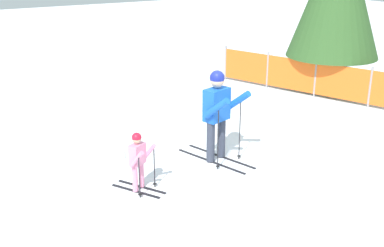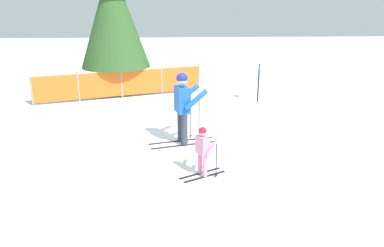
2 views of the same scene
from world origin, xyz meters
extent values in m
plane|color=white|center=(0.00, 0.00, 0.00)|extent=(60.00, 60.00, 0.00)
cube|color=black|center=(-0.12, -0.06, 0.01)|extent=(1.69, 0.49, 0.02)
cube|color=black|center=(-0.04, -0.38, 0.01)|extent=(1.69, 0.49, 0.02)
cylinder|color=#333847|center=(-0.12, -0.06, 0.43)|extent=(0.16, 0.16, 0.82)
cylinder|color=#333847|center=(-0.04, -0.38, 0.43)|extent=(0.16, 0.16, 0.82)
cube|color=blue|center=(-0.08, -0.22, 1.16)|extent=(0.41, 0.57, 0.64)
cylinder|color=blue|center=(0.09, 0.16, 1.22)|extent=(0.61, 0.28, 0.51)
cylinder|color=blue|center=(0.25, -0.46, 1.22)|extent=(0.61, 0.28, 0.51)
sphere|color=#D8AD8C|center=(-0.08, -0.22, 1.65)|extent=(0.27, 0.27, 0.27)
sphere|color=navy|center=(-0.08, -0.22, 1.70)|extent=(0.29, 0.29, 0.29)
cylinder|color=black|center=(0.15, 0.19, 0.64)|extent=(0.02, 0.02, 1.28)
cylinder|color=black|center=(0.15, 0.19, 0.06)|extent=(0.07, 0.07, 0.01)
cylinder|color=black|center=(0.33, -0.46, 0.64)|extent=(0.02, 0.02, 1.28)
cylinder|color=black|center=(0.33, -0.46, 0.06)|extent=(0.07, 0.07, 0.01)
cube|color=black|center=(0.23, -2.04, 0.01)|extent=(0.91, 0.52, 0.02)
cube|color=black|center=(0.32, -2.21, 0.01)|extent=(0.91, 0.52, 0.02)
cylinder|color=pink|center=(0.23, -2.04, 0.26)|extent=(0.10, 0.10, 0.48)
cylinder|color=pink|center=(0.32, -2.21, 0.26)|extent=(0.10, 0.10, 0.48)
cube|color=pink|center=(0.27, -2.13, 0.68)|extent=(0.29, 0.34, 0.37)
cylinder|color=pink|center=(0.29, -1.91, 0.68)|extent=(0.29, 0.21, 0.35)
cylinder|color=pink|center=(0.47, -2.24, 0.68)|extent=(0.29, 0.21, 0.35)
sphere|color=#D8AD8C|center=(0.27, -2.13, 0.96)|extent=(0.16, 0.16, 0.16)
sphere|color=red|center=(0.27, -2.13, 0.99)|extent=(0.17, 0.17, 0.17)
cylinder|color=black|center=(0.33, -1.84, 0.37)|extent=(0.02, 0.02, 0.74)
cylinder|color=black|center=(0.33, -1.84, 0.06)|extent=(0.07, 0.07, 0.01)
cylinder|color=black|center=(0.55, -2.24, 0.37)|extent=(0.02, 0.02, 0.74)
cylinder|color=black|center=(0.55, -2.24, 0.06)|extent=(0.07, 0.07, 0.01)
cylinder|color=gray|center=(-5.21, 3.74, 0.55)|extent=(0.06, 0.06, 1.11)
cylinder|color=gray|center=(-3.71, 4.24, 0.55)|extent=(0.06, 0.06, 1.11)
cylinder|color=gray|center=(-2.21, 4.73, 0.55)|extent=(0.06, 0.06, 1.11)
cylinder|color=gray|center=(-0.71, 5.23, 0.55)|extent=(0.06, 0.06, 1.11)
cube|color=orange|center=(-4.46, 3.99, 0.55)|extent=(1.51, 0.52, 0.93)
cube|color=orange|center=(-2.96, 4.48, 0.55)|extent=(1.51, 0.52, 0.93)
cube|color=orange|center=(-1.46, 4.98, 0.55)|extent=(1.51, 0.52, 0.93)
cylinder|color=#4C3823|center=(-2.49, 5.61, 0.52)|extent=(0.33, 0.33, 1.04)
ellipsoid|color=white|center=(-1.37, -2.02, 0.00)|extent=(0.85, 0.72, 0.34)
camera|label=1|loc=(7.21, -5.39, 3.98)|focal=45.00mm
camera|label=2|loc=(-0.34, -9.25, 3.48)|focal=35.00mm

